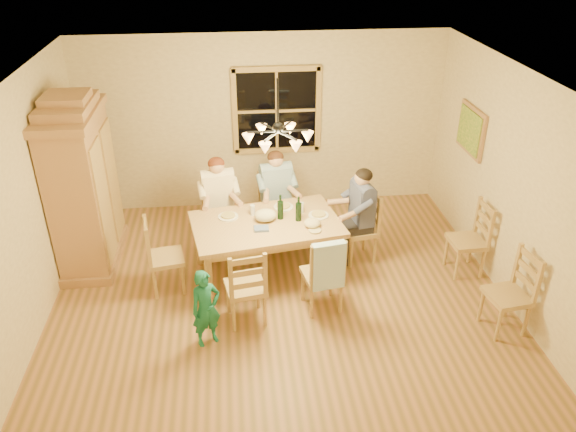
{
  "coord_description": "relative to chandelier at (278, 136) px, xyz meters",
  "views": [
    {
      "loc": [
        -0.5,
        -5.66,
        4.21
      ],
      "look_at": [
        0.12,
        0.1,
        1.03
      ],
      "focal_mm": 35.0,
      "sensor_mm": 36.0,
      "label": 1
    }
  ],
  "objects": [
    {
      "name": "wall_right",
      "position": [
        2.75,
        0.0,
        -0.73
      ],
      "size": [
        0.02,
        5.0,
        2.7
      ],
      "primitive_type": "cube",
      "color": "#C5B08B",
      "rests_on": "floor"
    },
    {
      "name": "ceiling",
      "position": [
        0.0,
        0.0,
        0.62
      ],
      "size": [
        5.5,
        5.0,
        0.02
      ],
      "primitive_type": "cube",
      "color": "white",
      "rests_on": "wall_back"
    },
    {
      "name": "chandelier",
      "position": [
        0.0,
        0.0,
        0.0
      ],
      "size": [
        0.77,
        0.68,
        0.71
      ],
      "color": "black",
      "rests_on": "ceiling"
    },
    {
      "name": "child",
      "position": [
        -0.86,
        -0.81,
        -1.62
      ],
      "size": [
        0.4,
        0.35,
        0.92
      ],
      "primitive_type": "imported",
      "rotation": [
        0.0,
        0.0,
        0.46
      ],
      "color": "#186F58",
      "rests_on": "floor"
    },
    {
      "name": "wall_back",
      "position": [
        0.0,
        2.5,
        -0.73
      ],
      "size": [
        5.5,
        0.02,
        2.7
      ],
      "primitive_type": "cube",
      "color": "#C5B08B",
      "rests_on": "floor"
    },
    {
      "name": "cap",
      "position": [
        0.44,
        0.29,
        -1.26
      ],
      "size": [
        0.2,
        0.2,
        0.11
      ],
      "primitive_type": "ellipsoid",
      "color": "tan",
      "rests_on": "dining_table"
    },
    {
      "name": "window",
      "position": [
        0.2,
        2.47,
        -0.53
      ],
      "size": [
        1.3,
        0.06,
        1.3
      ],
      "color": "black",
      "rests_on": "wall_back"
    },
    {
      "name": "wine_bottle_b",
      "position": [
        0.29,
        0.47,
        -1.15
      ],
      "size": [
        0.08,
        0.08,
        0.33
      ],
      "primitive_type": "cylinder",
      "color": "black",
      "rests_on": "dining_table"
    },
    {
      "name": "chair_end_left",
      "position": [
        -1.37,
        0.25,
        -1.77
      ],
      "size": [
        0.49,
        0.5,
        0.99
      ],
      "rotation": [
        0.0,
        0.0,
        -1.4
      ],
      "color": "#AA844B",
      "rests_on": "floor"
    },
    {
      "name": "adult_plaid_man",
      "position": [
        0.09,
        1.38,
        -1.24
      ],
      "size": [
        0.44,
        0.48,
        0.87
      ],
      "rotation": [
        0.0,
        0.0,
        3.31
      ],
      "color": "#38689B",
      "rests_on": "floor"
    },
    {
      "name": "cloth_bundle",
      "position": [
        -0.12,
        0.51,
        -1.24
      ],
      "size": [
        0.28,
        0.22,
        0.15
      ],
      "primitive_type": "ellipsoid",
      "color": "#BEB589",
      "rests_on": "dining_table"
    },
    {
      "name": "chair_near_left",
      "position": [
        -0.43,
        -0.47,
        -1.77
      ],
      "size": [
        0.5,
        0.49,
        0.99
      ],
      "rotation": [
        0.0,
        0.0,
        0.17
      ],
      "color": "#AA844B",
      "rests_on": "floor"
    },
    {
      "name": "floor",
      "position": [
        0.0,
        0.0,
        -2.08
      ],
      "size": [
        5.5,
        5.5,
        0.0
      ],
      "primitive_type": "plane",
      "color": "brown",
      "rests_on": "ground"
    },
    {
      "name": "armoire",
      "position": [
        -2.42,
        1.06,
        -1.02
      ],
      "size": [
        0.66,
        1.4,
        2.3
      ],
      "color": "#9C6843",
      "rests_on": "floor"
    },
    {
      "name": "chair_spare_back",
      "position": [
        2.45,
        0.23,
        -1.77
      ],
      "size": [
        0.43,
        0.45,
        0.99
      ],
      "rotation": [
        0.0,
        0.0,
        1.6
      ],
      "color": "#AA844B",
      "rests_on": "floor"
    },
    {
      "name": "adult_woman",
      "position": [
        -0.72,
        1.24,
        -1.24
      ],
      "size": [
        0.44,
        0.48,
        0.87
      ],
      "rotation": [
        0.0,
        0.0,
        3.31
      ],
      "color": "#F5DFBE",
      "rests_on": "floor"
    },
    {
      "name": "chair_far_right",
      "position": [
        0.09,
        1.38,
        -1.77
      ],
      "size": [
        0.5,
        0.49,
        0.99
      ],
      "rotation": [
        0.0,
        0.0,
        3.31
      ],
      "color": "#AA844B",
      "rests_on": "floor"
    },
    {
      "name": "chair_end_right",
      "position": [
        1.14,
        0.68,
        -1.77
      ],
      "size": [
        0.49,
        0.5,
        0.99
      ],
      "rotation": [
        0.0,
        0.0,
        1.74
      ],
      "color": "#AA844B",
      "rests_on": "floor"
    },
    {
      "name": "chair_far_left",
      "position": [
        -0.72,
        1.24,
        -1.77
      ],
      "size": [
        0.5,
        0.49,
        0.99
      ],
      "rotation": [
        0.0,
        0.0,
        3.31
      ],
      "color": "#AA844B",
      "rests_on": "floor"
    },
    {
      "name": "wine_glass_b",
      "position": [
        0.36,
        0.68,
        -1.25
      ],
      "size": [
        0.06,
        0.06,
        0.14
      ],
      "primitive_type": "cylinder",
      "color": "silver",
      "rests_on": "dining_table"
    },
    {
      "name": "chair_near_right",
      "position": [
        0.48,
        -0.31,
        -1.77
      ],
      "size": [
        0.5,
        0.49,
        0.99
      ],
      "rotation": [
        0.0,
        0.0,
        0.17
      ],
      "color": "#AA844B",
      "rests_on": "floor"
    },
    {
      "name": "wine_bottle_a",
      "position": [
        0.07,
        0.55,
        -1.15
      ],
      "size": [
        0.08,
        0.08,
        0.33
      ],
      "primitive_type": "cylinder",
      "color": "black",
      "rests_on": "dining_table"
    },
    {
      "name": "painting",
      "position": [
        2.71,
        1.2,
        -0.48
      ],
      "size": [
        0.06,
        0.78,
        0.64
      ],
      "color": "#9C6843",
      "rests_on": "wall_right"
    },
    {
      "name": "towel",
      "position": [
        0.51,
        -0.5,
        -1.38
      ],
      "size": [
        0.39,
        0.16,
        0.58
      ],
      "primitive_type": "cube",
      "rotation": [
        0.0,
        0.0,
        0.17
      ],
      "color": "#AECFEC",
      "rests_on": "chair_near_right"
    },
    {
      "name": "dining_table",
      "position": [
        -0.12,
        0.46,
        -1.42
      ],
      "size": [
        1.99,
        1.41,
        0.76
      ],
      "rotation": [
        0.0,
        0.0,
        0.17
      ],
      "color": "#A57A49",
      "rests_on": "floor"
    },
    {
      "name": "wall_left",
      "position": [
        -2.75,
        0.0,
        -0.73
      ],
      "size": [
        0.02,
        5.0,
        2.7
      ],
      "primitive_type": "cube",
      "color": "#C5B08B",
      "rests_on": "floor"
    },
    {
      "name": "plate_slate",
      "position": [
        0.56,
        0.56,
        -1.31
      ],
      "size": [
        0.26,
        0.26,
        0.02
      ],
      "primitive_type": "cylinder",
      "color": "white",
      "rests_on": "dining_table"
    },
    {
      "name": "plate_plaid",
      "position": [
        0.14,
        0.83,
        -1.31
      ],
      "size": [
        0.26,
        0.26,
        0.02
      ],
      "primitive_type": "cylinder",
      "color": "white",
      "rests_on": "dining_table"
    },
    {
      "name": "plate_woman",
      "position": [
        -0.59,
        0.65,
        -1.31
      ],
      "size": [
        0.26,
        0.26,
        0.02
      ],
      "primitive_type": "cylinder",
      "color": "white",
      "rests_on": "dining_table"
    },
    {
      "name": "wine_glass_a",
      "position": [
        -0.28,
        0.68,
        -1.25
      ],
      "size": [
        0.06,
        0.06,
        0.14
      ],
      "primitive_type": "cylinder",
      "color": "silver",
      "rests_on": "dining_table"
    },
    {
      "name": "adult_slate_man",
      "position": [
        1.14,
        0.68,
        -1.24
      ],
      "size": [
        0.48,
        0.44,
        0.87
      ],
      "rotation": [
        0.0,
        0.0,
        1.74
      ],
      "color": "#464B70",
      "rests_on": "floor"
    },
    {
      "name": "chair_spare_front",
      "position": [
        2.45,
        -0.94,
        -1.77
      ],
      "size": [
        0.48,
        0.49,
        0.99
      ],
      "rotation": [
        0.0,
        0.0,
        1.71
      ],
      "color": "#AA844B",
      "rests_on": "floor"
    },
    {
      "name": "napkin",
      "position": [
        -0.19,
        0.29,
        -1.3
      ],
      "size": [
        0.2,
        0.17,
        0.03
      ],
      "primitive_type": "cube",
      "rotation": [
        0.0,
        0.0,
        0.17
      ],
      "color": "#536699",
      "rests_on": "dining_table"
    }
  ]
}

